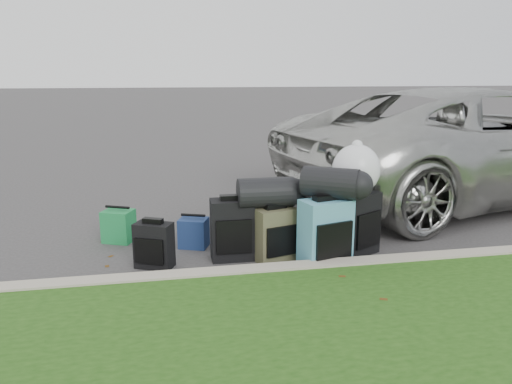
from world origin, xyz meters
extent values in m
plane|color=#383535|center=(0.00, 0.00, 0.00)|extent=(120.00, 120.00, 0.00)
cube|color=#9E937F|center=(0.00, -1.00, 0.07)|extent=(120.00, 0.18, 0.15)
imported|color=#B7B7B2|center=(3.46, 1.52, 0.82)|extent=(6.38, 3.98, 1.64)
cube|color=black|center=(-1.23, -0.44, 0.22)|extent=(0.41, 0.33, 0.44)
cube|color=black|center=(-0.45, -0.36, 0.31)|extent=(0.43, 0.26, 0.62)
cube|color=#3F3D28|center=(-0.04, -0.49, 0.27)|extent=(0.45, 0.34, 0.54)
cube|color=teal|center=(0.40, -0.75, 0.34)|extent=(0.53, 0.40, 0.67)
cube|color=black|center=(0.85, -0.45, 0.33)|extent=(0.51, 0.43, 0.65)
cube|color=#1C803F|center=(-1.62, 0.41, 0.18)|extent=(0.39, 0.36, 0.36)
cube|color=navy|center=(-0.81, 0.07, 0.16)|extent=(0.36, 0.32, 0.32)
cylinder|color=black|center=(-0.12, -0.42, 0.69)|extent=(0.56, 0.30, 0.30)
cylinder|color=black|center=(0.46, -0.68, 0.82)|extent=(0.61, 0.53, 0.30)
sphere|color=silver|center=(0.80, -0.45, 0.90)|extent=(0.49, 0.49, 0.49)
camera|label=1|loc=(-1.12, -5.11, 1.85)|focal=35.00mm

